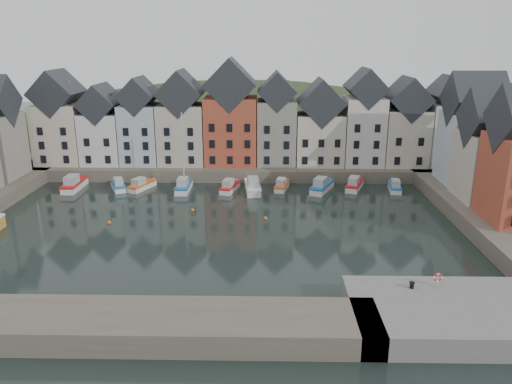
{
  "coord_description": "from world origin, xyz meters",
  "views": [
    {
      "loc": [
        5.96,
        -56.32,
        22.68
      ],
      "look_at": [
        4.73,
        6.0,
        3.44
      ],
      "focal_mm": 35.0,
      "sensor_mm": 36.0,
      "label": 1
    }
  ],
  "objects_px": {
    "boat_a": "(74,184)",
    "boat_d": "(184,186)",
    "mooring_bollard": "(412,285)",
    "life_ring_post": "(438,278)"
  },
  "relations": [
    {
      "from": "life_ring_post",
      "to": "boat_a",
      "type": "bearing_deg",
      "value": 142.11
    },
    {
      "from": "boat_a",
      "to": "boat_d",
      "type": "height_order",
      "value": "boat_d"
    },
    {
      "from": "boat_a",
      "to": "mooring_bollard",
      "type": "relative_size",
      "value": 12.46
    },
    {
      "from": "boat_a",
      "to": "boat_d",
      "type": "distance_m",
      "value": 17.31
    },
    {
      "from": "mooring_bollard",
      "to": "life_ring_post",
      "type": "xyz_separation_m",
      "value": [
        2.25,
        0.32,
        0.55
      ]
    },
    {
      "from": "boat_a",
      "to": "life_ring_post",
      "type": "height_order",
      "value": "life_ring_post"
    },
    {
      "from": "boat_d",
      "to": "mooring_bollard",
      "type": "height_order",
      "value": "boat_d"
    },
    {
      "from": "mooring_bollard",
      "to": "life_ring_post",
      "type": "bearing_deg",
      "value": 8.07
    },
    {
      "from": "boat_a",
      "to": "boat_d",
      "type": "xyz_separation_m",
      "value": [
        17.31,
        -0.42,
        0.0
      ]
    },
    {
      "from": "boat_a",
      "to": "boat_d",
      "type": "bearing_deg",
      "value": -1.94
    }
  ]
}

